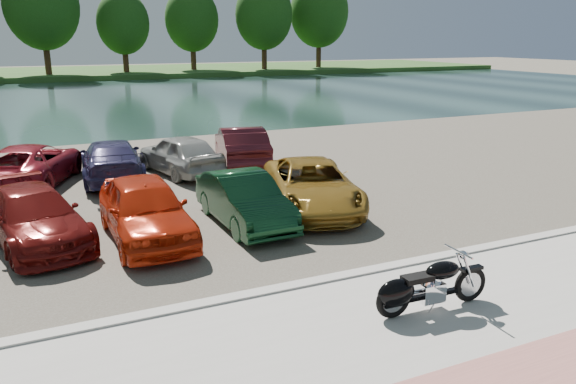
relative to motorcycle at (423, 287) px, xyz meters
name	(u,v)px	position (x,y,z in m)	size (l,w,h in m)	color
ground	(414,321)	(-0.23, -0.10, -0.56)	(200.00, 200.00, 0.00)	#595447
promenade	(453,346)	(-0.23, -1.10, -0.51)	(60.00, 6.00, 0.10)	#A7A49D
kerb	(354,275)	(-0.23, 1.90, -0.49)	(60.00, 0.30, 0.14)	#A7A49D
parking_lot	(218,180)	(-0.23, 10.90, -0.54)	(60.00, 18.00, 0.04)	#464239
river	(105,99)	(-0.23, 39.90, -0.56)	(120.00, 40.00, 0.00)	#1A302C
far_bank	(72,73)	(-0.23, 71.90, -0.26)	(120.00, 24.00, 0.60)	#28491A
far_trees	(108,14)	(4.13, 65.69, 6.93)	(70.25, 10.68, 12.52)	#3B2215
motorcycle	(423,287)	(0.00, 0.00, 0.00)	(2.33, 0.75, 1.05)	black
car_3	(34,217)	(-6.12, 6.78, 0.14)	(1.85, 4.55, 1.32)	#61100D
car_4	(145,209)	(-3.66, 5.96, 0.24)	(1.80, 4.48, 1.53)	red
car_5	(244,200)	(-1.09, 6.01, 0.15)	(1.42, 4.08, 1.34)	#0E341A
car_6	(312,186)	(1.13, 6.47, 0.17)	(2.30, 5.00, 1.39)	olive
car_10	(31,164)	(-6.08, 12.90, 0.17)	(2.30, 4.98, 1.38)	maroon
car_11	(112,160)	(-3.55, 12.34, 0.18)	(1.97, 4.84, 1.41)	#2E2B53
car_12	(180,154)	(-1.17, 12.33, 0.20)	(1.70, 4.23, 1.44)	#9F9F9B
car_13	(241,147)	(1.23, 12.51, 0.24)	(1.61, 4.62, 1.52)	#481319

